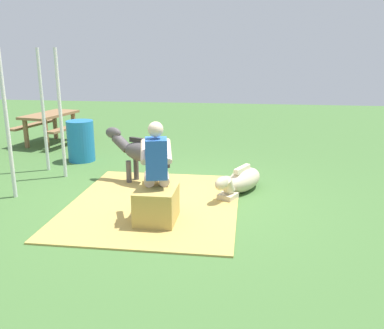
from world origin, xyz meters
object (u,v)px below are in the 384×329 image
object	(u,v)px
pony_lying	(241,181)
tent_pole_left	(7,125)
pony_standing	(141,152)
tent_pole_mid	(60,115)
person_seated	(156,165)
tent_pole_right	(43,111)
picnic_bench	(50,120)
hay_bale	(157,206)
water_barrel	(81,141)

from	to	relation	value
pony_lying	tent_pole_left	distance (m)	3.71
pony_standing	tent_pole_left	distance (m)	2.10
pony_standing	tent_pole_mid	xyz separation A→B (m)	(0.23, 1.48, 0.57)
person_seated	tent_pole_right	distance (m)	3.31
pony_standing	tent_pole_mid	bearing A→B (deg)	81.35
pony_lying	tent_pole_mid	bearing A→B (deg)	82.50
person_seated	picnic_bench	bearing A→B (deg)	40.31
hay_bale	person_seated	size ratio (longest dim) A/B	0.45
tent_pole_left	tent_pole_mid	distance (m)	1.18
hay_bale	tent_pole_mid	bearing A→B (deg)	49.19
tent_pole_mid	picnic_bench	distance (m)	3.02
tent_pole_right	tent_pole_mid	bearing A→B (deg)	-125.71
hay_bale	pony_lying	world-z (taller)	hay_bale
tent_pole_left	pony_lying	bearing A→B (deg)	-78.45
hay_bale	pony_standing	bearing A→B (deg)	21.32
hay_bale	pony_lying	size ratio (longest dim) A/B	0.46
hay_bale	tent_pole_right	distance (m)	3.52
pony_standing	water_barrel	size ratio (longest dim) A/B	1.51
pony_standing	water_barrel	bearing A→B (deg)	50.32
hay_bale	person_seated	xyz separation A→B (m)	(0.16, 0.03, 0.51)
person_seated	hay_bale	bearing A→B (deg)	-170.65
water_barrel	tent_pole_left	distance (m)	2.37
person_seated	tent_pole_mid	world-z (taller)	tent_pole_mid
tent_pole_mid	picnic_bench	bearing A→B (deg)	30.35
water_barrel	person_seated	bearing A→B (deg)	-141.40
pony_standing	picnic_bench	bearing A→B (deg)	46.95
hay_bale	tent_pole_right	world-z (taller)	tent_pole_right
person_seated	tent_pole_left	world-z (taller)	tent_pole_left
pony_lying	water_barrel	world-z (taller)	water_barrel
pony_standing	tent_pole_right	world-z (taller)	tent_pole_right
pony_lying	tent_pole_left	xyz separation A→B (m)	(-0.72, 3.51, 0.95)
tent_pole_mid	tent_pole_left	bearing A→B (deg)	164.26
person_seated	tent_pole_right	world-z (taller)	tent_pole_right
water_barrel	tent_pole_left	world-z (taller)	tent_pole_left
tent_pole_left	hay_bale	bearing A→B (deg)	-105.63
pony_lying	pony_standing	bearing A→B (deg)	83.51
pony_standing	picnic_bench	world-z (taller)	pony_standing
water_barrel	tent_pole_left	xyz separation A→B (m)	(-2.26, 0.18, 0.72)
pony_standing	water_barrel	xyz separation A→B (m)	(1.34, 1.62, -0.15)
tent_pole_right	picnic_bench	distance (m)	2.47
person_seated	pony_standing	world-z (taller)	person_seated
hay_bale	person_seated	distance (m)	0.54
tent_pole_left	picnic_bench	xyz separation A→B (m)	(3.70, 1.18, -0.56)
pony_lying	picnic_bench	bearing A→B (deg)	57.59
tent_pole_left	tent_pole_mid	size ratio (longest dim) A/B	1.00
tent_pole_right	person_seated	bearing A→B (deg)	-128.01
pony_lying	tent_pole_right	xyz separation A→B (m)	(0.79, 3.70, 0.95)
tent_pole_mid	pony_standing	bearing A→B (deg)	-98.65
tent_pole_left	tent_pole_mid	bearing A→B (deg)	-15.74
tent_pole_mid	water_barrel	bearing A→B (deg)	6.96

